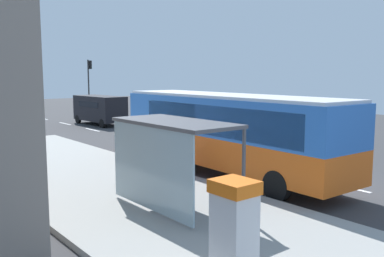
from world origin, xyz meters
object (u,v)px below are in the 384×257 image
object	(u,v)px
traffic_light_median	(32,80)
recycling_bin_red	(166,164)
sedan_near	(24,102)
ticket_machine	(234,232)
bus	(225,129)
recycling_bin_blue	(177,167)
traffic_light_near_side	(89,78)
recycling_bin_yellow	(155,161)
white_van	(100,108)
bus_shelter	(166,142)

from	to	relation	value
traffic_light_median	recycling_bin_red	bearing A→B (deg)	-99.23
sedan_near	ticket_machine	bearing A→B (deg)	-102.92
bus	recycling_bin_blue	bearing A→B (deg)	-177.59
traffic_light_near_side	traffic_light_median	bearing A→B (deg)	162.58
ticket_machine	recycling_bin_blue	bearing A→B (deg)	60.60
recycling_bin_yellow	bus	bearing A→B (deg)	-27.50
bus	recycling_bin_yellow	size ratio (longest dim) A/B	11.67
traffic_light_near_side	bus	bearing A→B (deg)	-104.79
recycling_bin_yellow	white_van	bearing A→B (deg)	69.73
white_van	sedan_near	xyz separation A→B (m)	(0.10, 19.42, -0.55)
ticket_machine	traffic_light_near_side	world-z (taller)	traffic_light_near_side
bus	white_van	xyz separation A→B (m)	(3.91, 18.63, -0.50)
ticket_machine	recycling_bin_blue	distance (m)	7.74
sedan_near	traffic_light_median	world-z (taller)	traffic_light_median
sedan_near	traffic_light_median	xyz separation A→B (m)	(-1.91, -9.17, 2.71)
ticket_machine	traffic_light_near_side	distance (m)	36.77
recycling_bin_red	traffic_light_median	size ratio (longest dim) A/B	0.18
white_van	recycling_bin_yellow	distance (m)	18.49
ticket_machine	recycling_bin_red	world-z (taller)	ticket_machine
recycling_bin_red	recycling_bin_yellow	size ratio (longest dim) A/B	1.00
ticket_machine	recycling_bin_blue	xyz separation A→B (m)	(3.79, 6.73, -0.52)
recycling_bin_red	recycling_bin_blue	bearing A→B (deg)	-90.00
recycling_bin_blue	traffic_light_median	xyz separation A→B (m)	(4.60, 28.99, 2.84)
recycling_bin_red	ticket_machine	bearing A→B (deg)	-117.04
recycling_bin_yellow	bus_shelter	xyz separation A→B (m)	(-2.21, -3.81, 1.44)
white_van	recycling_bin_yellow	bearing A→B (deg)	-110.27
sedan_near	bus	bearing A→B (deg)	-96.02
bus_shelter	white_van	bearing A→B (deg)	67.84
recycling_bin_red	recycling_bin_yellow	xyz separation A→B (m)	(0.00, 0.70, 0.00)
recycling_bin_red	bus_shelter	distance (m)	4.08
sedan_near	recycling_bin_yellow	bearing A→B (deg)	-100.03
white_van	recycling_bin_blue	xyz separation A→B (m)	(-6.40, -18.73, -0.69)
bus	white_van	bearing A→B (deg)	78.14
recycling_bin_blue	bus_shelter	bearing A→B (deg)	-132.50
traffic_light_near_side	traffic_light_median	world-z (taller)	traffic_light_near_side
white_van	traffic_light_near_side	world-z (taller)	traffic_light_near_side
recycling_bin_blue	white_van	bearing A→B (deg)	71.14
bus	ticket_machine	bearing A→B (deg)	-132.59
bus	traffic_light_median	size ratio (longest dim) A/B	2.10
recycling_bin_yellow	bus_shelter	bearing A→B (deg)	-120.12
recycling_bin_yellow	traffic_light_median	world-z (taller)	traffic_light_median
recycling_bin_blue	traffic_light_median	bearing A→B (deg)	80.99
sedan_near	recycling_bin_red	distance (m)	38.02
ticket_machine	traffic_light_median	distance (m)	36.76
recycling_bin_blue	traffic_light_near_side	size ratio (longest dim) A/B	0.17
traffic_light_near_side	sedan_near	bearing A→B (deg)	106.51
white_van	bus_shelter	world-z (taller)	bus_shelter
recycling_bin_blue	traffic_light_near_side	distance (m)	29.21
recycling_bin_blue	traffic_light_near_side	world-z (taller)	traffic_light_near_side
traffic_light_median	bus_shelter	size ratio (longest dim) A/B	1.32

